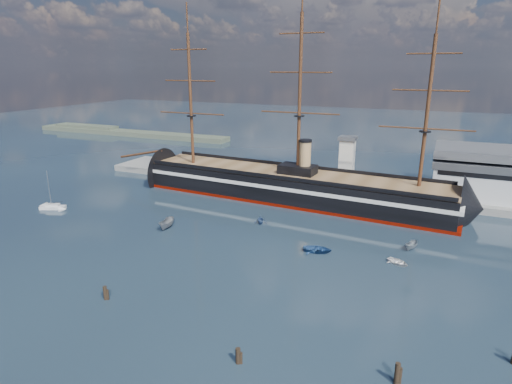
% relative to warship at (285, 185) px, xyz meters
% --- Properties ---
extents(ground, '(600.00, 600.00, 0.00)m').
position_rel_warship_xyz_m(ground, '(11.59, -20.00, -4.04)').
color(ground, '#1A2533').
rests_on(ground, ground).
extents(quay, '(180.00, 18.00, 2.00)m').
position_rel_warship_xyz_m(quay, '(21.59, 16.00, -4.04)').
color(quay, slate).
rests_on(quay, ground).
extents(quay_tower, '(5.00, 5.00, 15.00)m').
position_rel_warship_xyz_m(quay_tower, '(14.59, 13.00, 5.72)').
color(quay_tower, silver).
rests_on(quay_tower, ground).
extents(shoreline, '(120.00, 10.00, 4.00)m').
position_rel_warship_xyz_m(shoreline, '(-127.64, 75.00, -2.59)').
color(shoreline, '#3F4C38').
rests_on(shoreline, ground).
extents(warship, '(113.37, 21.92, 53.94)m').
position_rel_warship_xyz_m(warship, '(0.00, 0.00, 0.00)').
color(warship, black).
rests_on(warship, ground).
extents(sailboat, '(6.78, 4.52, 10.52)m').
position_rel_warship_xyz_m(sailboat, '(-53.41, -33.82, -3.37)').
color(sailboat, silver).
rests_on(sailboat, ground).
extents(motorboat_a, '(7.34, 3.66, 2.81)m').
position_rel_warship_xyz_m(motorboat_a, '(-17.14, -33.41, -4.04)').
color(motorboat_a, slate).
rests_on(motorboat_a, ground).
extents(motorboat_b, '(2.12, 3.92, 1.73)m').
position_rel_warship_xyz_m(motorboat_b, '(18.89, -31.90, -4.04)').
color(motorboat_b, navy).
rests_on(motorboat_b, ground).
extents(motorboat_c, '(5.49, 3.50, 2.06)m').
position_rel_warship_xyz_m(motorboat_c, '(36.44, -22.86, -4.04)').
color(motorboat_c, slate).
rests_on(motorboat_c, ground).
extents(motorboat_d, '(6.49, 4.95, 2.19)m').
position_rel_warship_xyz_m(motorboat_d, '(1.59, -21.29, -4.04)').
color(motorboat_d, '#304A7C').
rests_on(motorboat_d, ground).
extents(motorboat_e, '(2.27, 2.91, 1.27)m').
position_rel_warship_xyz_m(motorboat_e, '(34.65, -31.04, -4.04)').
color(motorboat_e, silver).
rests_on(motorboat_e, ground).
extents(piling_near_left, '(0.64, 0.64, 3.07)m').
position_rel_warship_xyz_m(piling_near_left, '(-7.82, -63.87, -4.04)').
color(piling_near_left, black).
rests_on(piling_near_left, ground).
extents(piling_near_mid, '(0.64, 0.64, 2.93)m').
position_rel_warship_xyz_m(piling_near_mid, '(18.97, -69.21, -4.04)').
color(piling_near_mid, black).
rests_on(piling_near_mid, ground).
extents(piling_near_right, '(0.64, 0.64, 3.66)m').
position_rel_warship_xyz_m(piling_near_right, '(38.07, -64.93, -4.04)').
color(piling_near_right, black).
rests_on(piling_near_right, ground).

